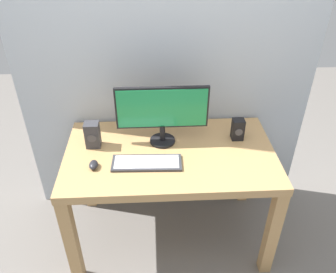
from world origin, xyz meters
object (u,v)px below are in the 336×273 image
(monitor, at_px, (162,111))
(speaker_right, at_px, (238,129))
(desk, at_px, (170,165))
(keyboard_primary, at_px, (147,163))
(speaker_left, at_px, (93,135))
(mouse, at_px, (94,165))

(monitor, height_order, speaker_right, monitor)
(desk, xyz_separation_m, keyboard_primary, (-0.15, -0.12, 0.12))
(keyboard_primary, height_order, speaker_right, speaker_right)
(desk, height_order, speaker_right, speaker_right)
(monitor, relative_size, speaker_right, 4.00)
(speaker_right, distance_m, speaker_left, 0.95)
(keyboard_primary, distance_m, speaker_left, 0.41)
(speaker_left, bearing_deg, keyboard_primary, -31.16)
(desk, distance_m, mouse, 0.50)
(mouse, relative_size, speaker_right, 0.57)
(speaker_right, height_order, speaker_left, speaker_left)
(monitor, distance_m, speaker_left, 0.47)
(desk, relative_size, mouse, 16.13)
(desk, height_order, keyboard_primary, keyboard_primary)
(speaker_right, bearing_deg, desk, -164.53)
(desk, distance_m, monitor, 0.37)
(monitor, xyz_separation_m, speaker_left, (-0.45, -0.03, -0.14))
(monitor, distance_m, mouse, 0.54)
(desk, distance_m, speaker_left, 0.54)
(monitor, bearing_deg, keyboard_primary, -113.81)
(mouse, bearing_deg, keyboard_primary, 2.97)
(monitor, bearing_deg, speaker_left, -176.19)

